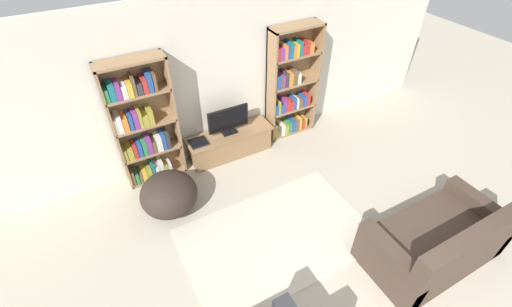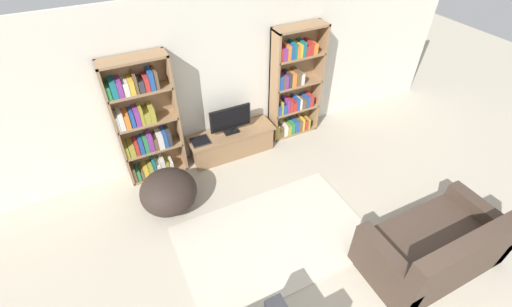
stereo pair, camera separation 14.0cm
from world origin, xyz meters
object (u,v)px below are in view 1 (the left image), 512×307
Objects in this scene: laptop at (198,142)px; couch_right_sofa at (436,243)px; tv_stand at (230,143)px; bookshelf_left at (143,126)px; bookshelf_right at (290,87)px; television at (228,120)px; beanbag_ottoman at (169,194)px.

laptop is 0.17× the size of couch_right_sofa.
laptop is at bearing -178.23° from tv_stand.
bookshelf_right is at bearing -0.01° from bookshelf_left.
television reaches higher than tv_stand.
television is 1.52m from beanbag_ottoman.
beanbag_ottoman is (0.02, -0.83, -0.65)m from bookshelf_left.
couch_right_sofa is at bearing -87.70° from bookshelf_right.
laptop is (-0.55, -0.02, 0.23)m from tv_stand.
beanbag_ottoman is at bearing -150.44° from television.
beanbag_ottoman is (-2.50, -0.83, -0.63)m from bookshelf_right.
bookshelf_left is at bearing 179.99° from bookshelf_right.
beanbag_ottoman is (-0.73, -0.70, -0.16)m from laptop.
beanbag_ottoman is at bearing 138.22° from couch_right_sofa.
tv_stand is 1.47m from beanbag_ottoman.
couch_right_sofa reaches higher than tv_stand.
tv_stand is at bearing 113.76° from couch_right_sofa.
television is 3.37m from couch_right_sofa.
bookshelf_left reaches higher than tv_stand.
television is at bearing -175.15° from bookshelf_right.
laptop is at bearing 43.93° from beanbag_ottoman.
bookshelf_left and bookshelf_right have the same top height.
beanbag_ottoman reaches higher than laptop.
laptop is 3.59m from couch_right_sofa.
television reaches higher than beanbag_ottoman.
laptop is 0.35× the size of beanbag_ottoman.
bookshelf_right is 1.41m from tv_stand.
couch_right_sofa is (0.13, -3.17, -0.62)m from bookshelf_right.
tv_stand is at bearing -174.92° from bookshelf_right.
bookshelf_left is 1.05m from beanbag_ottoman.
couch_right_sofa is 2.13× the size of beanbag_ottoman.
beanbag_ottoman is (-1.28, -0.72, 0.07)m from tv_stand.
couch_right_sofa is 3.52m from beanbag_ottoman.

